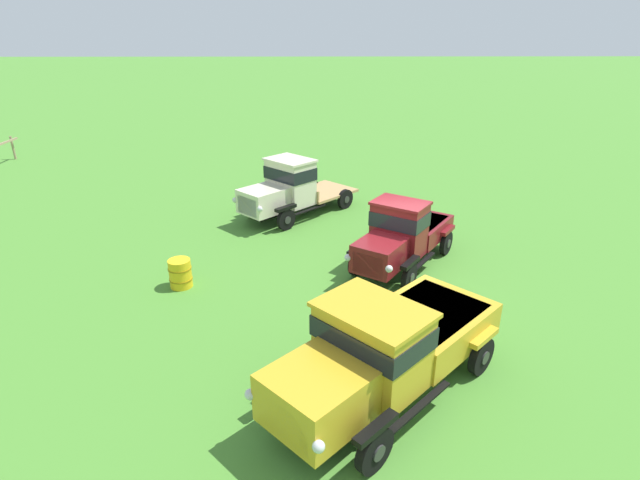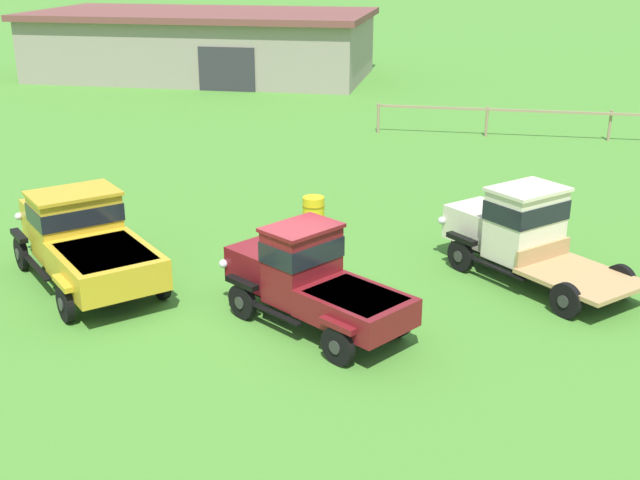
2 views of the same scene
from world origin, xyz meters
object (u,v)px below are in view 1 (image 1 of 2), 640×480
object	(u,v)px
vintage_truck_midrow_center	(287,188)
vintage_truck_foreground_near	(384,347)
oil_drum_beside_row	(180,273)
vintage_truck_second_in_line	(402,235)

from	to	relation	value
vintage_truck_midrow_center	vintage_truck_foreground_near	bearing A→B (deg)	-167.08
vintage_truck_foreground_near	oil_drum_beside_row	bearing A→B (deg)	48.26
vintage_truck_second_in_line	oil_drum_beside_row	distance (m)	6.55
vintage_truck_foreground_near	oil_drum_beside_row	xyz separation A→B (m)	(4.55, 5.10, -0.68)
vintage_truck_second_in_line	oil_drum_beside_row	bearing A→B (deg)	100.71
vintage_truck_foreground_near	vintage_truck_midrow_center	bearing A→B (deg)	12.92
vintage_truck_second_in_line	oil_drum_beside_row	size ratio (longest dim) A/B	5.58
vintage_truck_midrow_center	oil_drum_beside_row	bearing A→B (deg)	153.67
vintage_truck_second_in_line	vintage_truck_midrow_center	xyz separation A→B (m)	(4.38, 3.64, 0.11)
vintage_truck_second_in_line	vintage_truck_midrow_center	size ratio (longest dim) A/B	0.95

